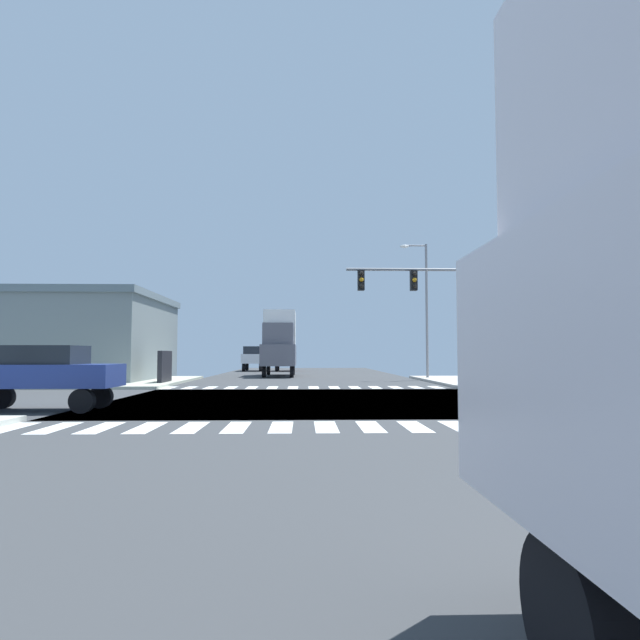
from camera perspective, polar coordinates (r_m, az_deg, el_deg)
The scene contains 12 objects.
ground at distance 19.92m, azimuth -0.99°, elevation -8.29°, with size 90.00×90.00×0.05m.
sidewalk_corner_ne at distance 34.54m, azimuth 20.96°, elevation -5.87°, with size 12.00×12.00×0.14m.
sidewalk_corner_nw at distance 34.33m, azimuth -23.65°, elevation -5.82°, with size 12.00×12.00×0.14m.
crosswalk_near at distance 12.65m, azimuth -1.69°, elevation -10.92°, with size 13.50×2.00×0.01m.
crosswalk_far at distance 27.20m, azimuth -1.72°, elevation -6.94°, with size 13.50×2.00×0.01m.
traffic_signal_mast at distance 28.02m, azimuth 10.28°, elevation 2.61°, with size 6.21×0.55×6.23m.
street_lamp at distance 36.23m, azimuth 10.54°, elevation 2.14°, with size 1.78×0.32×8.71m.
bank_building at distance 38.10m, azimuth -27.77°, elevation -1.60°, with size 17.43×10.82×5.25m.
sedan_nearside_1 at distance 18.02m, azimuth -26.68°, elevation -4.78°, with size 4.30×1.80×1.88m.
box_truck_crossing_1 at distance 41.27m, azimuth -4.16°, elevation -2.20°, with size 2.40×7.20×4.85m.
sedan_queued_2 at distance 53.13m, azimuth -3.63°, elevation -4.05°, with size 1.80×4.30×1.88m.
suv_trailing_3 at distance 53.67m, azimuth -6.83°, elevation -3.73°, with size 1.96×4.60×2.34m.
Camera 1 is at (-0.27, -19.85, 1.64)m, focal length 31.16 mm.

